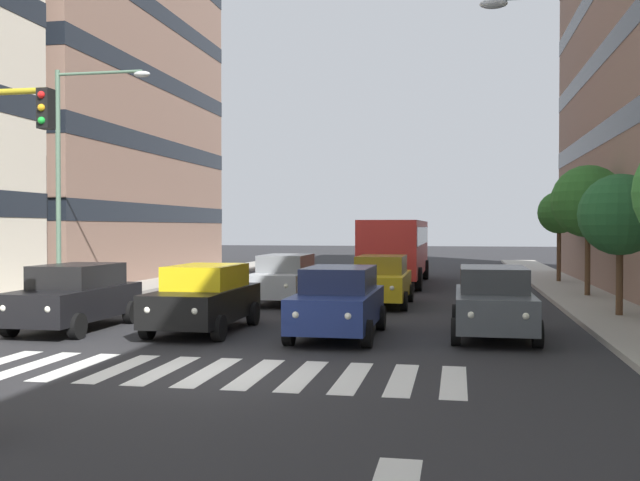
{
  "coord_description": "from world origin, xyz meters",
  "views": [
    {
      "loc": [
        -4.57,
        12.8,
        2.71
      ],
      "look_at": [
        -0.82,
        -6.72,
        2.34
      ],
      "focal_mm": 40.54,
      "sensor_mm": 36.0,
      "label": 1
    }
  ],
  "objects": [
    {
      "name": "ground_plane",
      "position": [
        0.0,
        0.0,
        0.0
      ],
      "size": [
        180.0,
        180.0,
        0.0
      ],
      "primitive_type": "plane",
      "color": "#262628"
    },
    {
      "name": "bus_behind_traffic",
      "position": [
        -1.67,
        -21.66,
        1.86
      ],
      "size": [
        2.78,
        10.5,
        3.0
      ],
      "color": "red",
      "rests_on": "ground_plane"
    },
    {
      "name": "crosswalk_markings",
      "position": [
        0.0,
        0.0,
        0.0
      ],
      "size": [
        9.45,
        2.8,
        0.01
      ],
      "color": "silver",
      "rests_on": "ground_plane"
    },
    {
      "name": "street_lamp_right",
      "position": [
        7.91,
        -9.04,
        4.88
      ],
      "size": [
        3.34,
        0.28,
        7.74
      ],
      "color": "#4C6B56",
      "rests_on": "sidewalk_right"
    },
    {
      "name": "car_0",
      "position": [
        -5.42,
        -5.41,
        0.89
      ],
      "size": [
        2.02,
        4.44,
        1.72
      ],
      "color": "#474C51",
      "rests_on": "ground_plane"
    },
    {
      "name": "car_1",
      "position": [
        -1.67,
        -4.7,
        0.89
      ],
      "size": [
        2.02,
        4.44,
        1.72
      ],
      "color": "navy",
      "rests_on": "ground_plane"
    },
    {
      "name": "street_lamp_left",
      "position": [
        -7.84,
        -2.16,
        4.67
      ],
      "size": [
        3.56,
        0.28,
        7.29
      ],
      "color": "#4C6B56",
      "rests_on": "sidewalk_left"
    },
    {
      "name": "street_tree_3",
      "position": [
        -9.24,
        -22.74,
        3.37
      ],
      "size": [
        1.99,
        1.99,
        4.24
      ],
      "color": "#513823",
      "rests_on": "sidewalk_left"
    },
    {
      "name": "building_right_block_0",
      "position": [
        14.67,
        -22.14,
        11.91
      ],
      "size": [
        8.67,
        18.76,
        23.82
      ],
      "color": "#846656",
      "rests_on": "ground_plane"
    },
    {
      "name": "street_tree_2",
      "position": [
        -9.34,
        -15.63,
        3.66
      ],
      "size": [
        2.72,
        2.72,
        4.88
      ],
      "color": "#513823",
      "rests_on": "sidewalk_left"
    },
    {
      "name": "car_row2_0",
      "position": [
        1.48,
        -12.15,
        0.89
      ],
      "size": [
        2.02,
        4.44,
        1.72
      ],
      "color": "#B2B7BC",
      "rests_on": "ground_plane"
    },
    {
      "name": "car_3",
      "position": [
        5.36,
        -4.63,
        0.89
      ],
      "size": [
        2.02,
        4.44,
        1.72
      ],
      "color": "black",
      "rests_on": "ground_plane"
    },
    {
      "name": "street_tree_1",
      "position": [
        -9.18,
        -9.41,
        3.06
      ],
      "size": [
        2.37,
        2.37,
        4.11
      ],
      "color": "#513823",
      "rests_on": "sidewalk_left"
    },
    {
      "name": "car_row2_1",
      "position": [
        -1.96,
        -11.97,
        0.89
      ],
      "size": [
        2.02,
        4.44,
        1.72
      ],
      "color": "gold",
      "rests_on": "ground_plane"
    },
    {
      "name": "car_2",
      "position": [
        1.88,
        -4.94,
        0.89
      ],
      "size": [
        2.02,
        4.44,
        1.72
      ],
      "color": "black",
      "rests_on": "ground_plane"
    }
  ]
}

